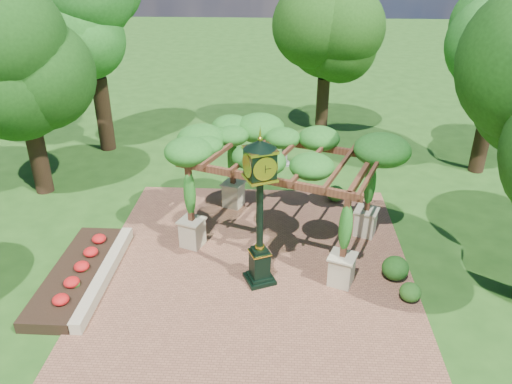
{
  "coord_description": "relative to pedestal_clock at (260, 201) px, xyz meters",
  "views": [
    {
      "loc": [
        0.79,
        -11.9,
        9.49
      ],
      "look_at": [
        0.0,
        2.5,
        2.2
      ],
      "focal_mm": 35.0,
      "sensor_mm": 36.0,
      "label": 1
    }
  ],
  "objects": [
    {
      "name": "pergola",
      "position": [
        0.61,
        2.44,
        0.31
      ],
      "size": [
        7.06,
        5.73,
        3.84
      ],
      "rotation": [
        0.0,
        0.0,
        -0.37
      ],
      "color": "beige",
      "rests_on": "brick_plaza"
    },
    {
      "name": "sundial",
      "position": [
        0.72,
        9.11,
        -2.42
      ],
      "size": [
        0.66,
        0.66,
        0.97
      ],
      "rotation": [
        0.0,
        0.0,
        0.27
      ],
      "color": "gray",
      "rests_on": "ground"
    },
    {
      "name": "shrub_front",
      "position": [
        4.44,
        -0.7,
        -2.52
      ],
      "size": [
        0.78,
        0.78,
        0.56
      ],
      "primitive_type": "ellipsoid",
      "rotation": [
        0.0,
        0.0,
        -0.29
      ],
      "color": "#255819",
      "rests_on": "brick_plaza"
    },
    {
      "name": "tree_north",
      "position": [
        2.75,
        14.14,
        2.24
      ],
      "size": [
        4.02,
        4.02,
        7.42
      ],
      "color": "#352415",
      "rests_on": "ground"
    },
    {
      "name": "shrub_back",
      "position": [
        2.81,
        5.5,
        -2.48
      ],
      "size": [
        0.86,
        0.86,
        0.64
      ],
      "primitive_type": "ellipsoid",
      "rotation": [
        0.0,
        0.0,
        0.22
      ],
      "color": "#29611C",
      "rests_on": "brick_plaza"
    },
    {
      "name": "brick_plaza",
      "position": [
        -0.21,
        0.32,
        -2.82
      ],
      "size": [
        10.0,
        12.0,
        0.04
      ],
      "primitive_type": "cube",
      "color": "brown",
      "rests_on": "ground"
    },
    {
      "name": "tree_west_near",
      "position": [
        -9.37,
        5.78,
        3.04
      ],
      "size": [
        4.54,
        4.54,
        8.58
      ],
      "color": "#332014",
      "rests_on": "ground"
    },
    {
      "name": "pedestal_clock",
      "position": [
        0.0,
        0.0,
        0.0
      ],
      "size": [
        1.24,
        1.24,
        4.76
      ],
      "rotation": [
        0.0,
        0.0,
        0.42
      ],
      "color": "black",
      "rests_on": "brick_plaza"
    },
    {
      "name": "border_wall",
      "position": [
        -4.81,
        -0.18,
        -2.64
      ],
      "size": [
        0.35,
        5.0,
        0.4
      ],
      "primitive_type": "cube",
      "color": "#C6B793",
      "rests_on": "ground"
    },
    {
      "name": "shrub_mid",
      "position": [
        4.2,
        0.36,
        -2.43
      ],
      "size": [
        1.01,
        1.01,
        0.75
      ],
      "primitive_type": "ellipsoid",
      "rotation": [
        0.0,
        0.0,
        -0.24
      ],
      "color": "#1D4E16",
      "rests_on": "brick_plaza"
    },
    {
      "name": "ground",
      "position": [
        -0.21,
        -0.68,
        -2.84
      ],
      "size": [
        120.0,
        120.0,
        0.0
      ],
      "primitive_type": "plane",
      "color": "#1E4714",
      "rests_on": "ground"
    },
    {
      "name": "flower_bed",
      "position": [
        -5.71,
        -0.18,
        -2.66
      ],
      "size": [
        1.5,
        5.0,
        0.36
      ],
      "primitive_type": "cube",
      "color": "red",
      "rests_on": "ground"
    },
    {
      "name": "tree_east_far",
      "position": [
        9.54,
        8.92,
        3.17
      ],
      "size": [
        4.12,
        4.12,
        8.77
      ],
      "color": "#301F12",
      "rests_on": "ground"
    },
    {
      "name": "tree_west_far",
      "position": [
        -8.25,
        10.7,
        3.54
      ],
      "size": [
        4.16,
        4.16,
        9.34
      ],
      "color": "black",
      "rests_on": "ground"
    }
  ]
}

